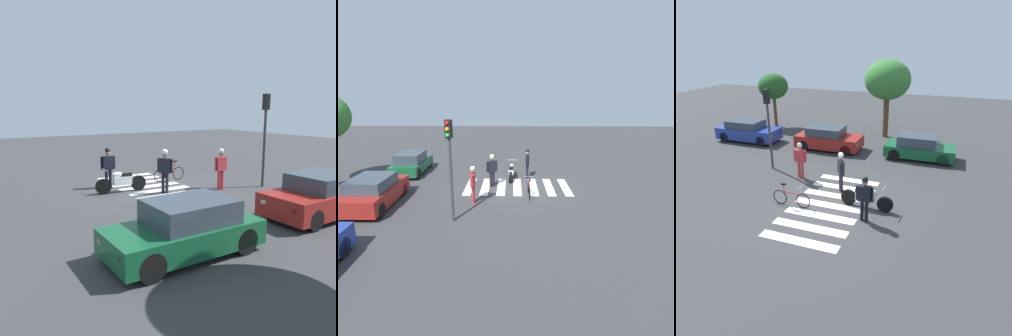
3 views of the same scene
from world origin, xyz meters
TOP-DOWN VIEW (x-y plane):
  - ground_plane at (0.00, 0.00)m, footprint 60.00×60.00m
  - police_motorcycle at (1.55, 0.34)m, footprint 2.24×0.62m
  - leaning_bicycle at (-1.42, -0.57)m, footprint 1.72×0.46m
  - officer_on_foot at (0.03, 1.43)m, footprint 0.46×0.59m
  - officer_by_motorcycle at (1.74, -0.65)m, footprint 0.69×0.24m
  - pedestrian_bystander at (-2.39, 2.17)m, footprint 0.69×0.24m
  - crosswalk_stripes at (0.00, 0.00)m, footprint 2.97×5.85m
  - car_maroon_wagon at (-2.80, 6.78)m, footprint 4.07×1.89m
  - car_green_compact at (2.77, 6.98)m, footprint 3.95×1.80m
  - traffic_light_pole at (-4.41, 2.75)m, footprint 0.35×0.27m

SIDE VIEW (x-z plane):
  - ground_plane at x=0.00m, z-range 0.00..0.00m
  - crosswalk_stripes at x=0.00m, z-range 0.00..0.01m
  - leaning_bicycle at x=-1.42m, z-range -0.13..0.86m
  - police_motorcycle at x=1.55m, z-range -0.06..0.99m
  - car_green_compact at x=2.77m, z-range -0.03..1.35m
  - car_maroon_wagon at x=-2.80m, z-range -0.03..1.40m
  - pedestrian_bystander at x=-2.39m, z-range 0.15..1.99m
  - officer_by_motorcycle at x=1.74m, z-range 0.15..1.99m
  - officer_on_foot at x=0.03m, z-range 0.16..2.05m
  - traffic_light_pole at x=-4.41m, z-range 0.72..4.90m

